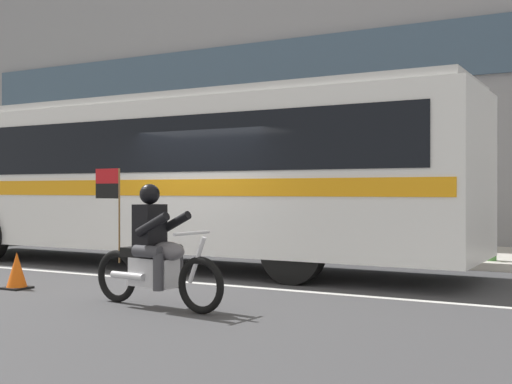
% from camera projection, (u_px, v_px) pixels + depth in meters
% --- Properties ---
extents(ground_plane, '(60.00, 60.00, 0.00)m').
position_uv_depth(ground_plane, '(202.00, 278.00, 11.17)').
color(ground_plane, '#3D3D3F').
extents(sidewalk_curb, '(28.00, 3.80, 0.15)m').
position_uv_depth(sidewalk_curb, '(319.00, 249.00, 15.66)').
color(sidewalk_curb, '#B7B2A8').
rests_on(sidewalk_curb, ground_plane).
extents(lane_center_stripe, '(26.60, 0.14, 0.01)m').
position_uv_depth(lane_center_stripe, '(182.00, 282.00, 10.64)').
color(lane_center_stripe, silver).
rests_on(lane_center_stripe, ground_plane).
extents(transit_bus, '(12.07, 2.80, 3.22)m').
position_uv_depth(transit_bus, '(166.00, 170.00, 12.98)').
color(transit_bus, white).
rests_on(transit_bus, ground_plane).
extents(motorcycle_with_rider, '(2.19, 0.67, 1.78)m').
position_uv_depth(motorcycle_with_rider, '(155.00, 255.00, 8.33)').
color(motorcycle_with_rider, black).
rests_on(motorcycle_with_rider, ground_plane).
extents(fire_hydrant, '(0.22, 0.30, 0.75)m').
position_uv_depth(fire_hydrant, '(490.00, 241.00, 12.48)').
color(fire_hydrant, '#4C8C3F').
rests_on(fire_hydrant, sidewalk_curb).
extents(traffic_cone, '(0.36, 0.36, 0.55)m').
position_uv_depth(traffic_cone, '(17.00, 272.00, 9.91)').
color(traffic_cone, '#EA590F').
rests_on(traffic_cone, ground_plane).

